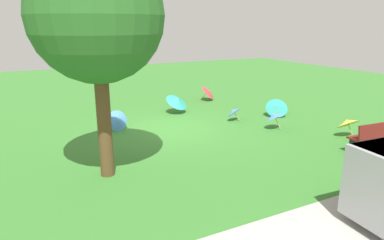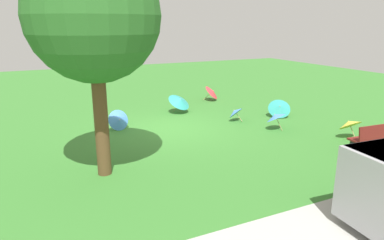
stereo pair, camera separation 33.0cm
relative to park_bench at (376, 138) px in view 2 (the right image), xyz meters
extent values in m
plane|color=#387A2D|center=(4.45, -4.72, -0.47)|extent=(40.00, 40.00, 0.00)
cylinder|color=black|center=(3.28, 2.16, -0.09)|extent=(0.77, 0.27, 0.76)
cube|color=maroon|center=(-0.01, -0.07, -0.02)|extent=(1.63, 0.57, 0.05)
cube|color=maroon|center=(0.01, 0.13, 0.21)|extent=(1.60, 0.23, 0.45)
cube|color=black|center=(0.63, -0.12, -0.24)|extent=(0.11, 0.41, 0.45)
cylinder|color=brown|center=(7.35, -1.95, 0.98)|extent=(0.34, 0.34, 2.90)
sphere|color=#286023|center=(7.35, -1.95, 3.34)|extent=(3.02, 3.02, 3.02)
cylinder|color=tan|center=(1.66, -4.58, -0.31)|extent=(0.19, 0.25, 0.32)
cone|color=#4C8CE5|center=(1.76, -4.72, -0.11)|extent=(0.82, 0.81, 0.51)
sphere|color=tan|center=(1.79, -4.76, -0.06)|extent=(0.06, 0.06, 0.05)
cylinder|color=tan|center=(6.15, -5.73, -0.20)|extent=(0.12, 0.48, 0.20)
cone|color=#4C8CE5|center=(6.09, -5.45, -0.10)|extent=(0.80, 0.51, 0.74)
sphere|color=tan|center=(6.08, -5.39, -0.08)|extent=(0.04, 0.05, 0.05)
cylinder|color=tan|center=(-0.24, -4.59, -0.29)|extent=(0.19, 0.30, 0.34)
cone|color=teal|center=(-0.13, -4.40, -0.06)|extent=(1.15, 1.11, 0.75)
sphere|color=tan|center=(-0.09, -4.34, 0.00)|extent=(0.06, 0.06, 0.05)
cylinder|color=tan|center=(3.28, -6.95, -0.24)|extent=(0.17, 0.29, 0.45)
cone|color=teal|center=(3.18, -6.77, 0.07)|extent=(1.25, 1.23, 0.70)
sphere|color=tan|center=(3.16, -6.71, 0.15)|extent=(0.05, 0.06, 0.05)
cylinder|color=tan|center=(-0.50, -1.17, -0.25)|extent=(0.04, 0.29, 0.43)
cone|color=yellow|center=(-0.49, -1.35, 0.03)|extent=(0.77, 0.74, 0.53)
sphere|color=tan|center=(-0.48, -1.39, 0.09)|extent=(0.04, 0.05, 0.05)
cylinder|color=tan|center=(1.01, -3.00, -0.25)|extent=(0.16, 0.23, 0.43)
cone|color=#4C8CE5|center=(1.10, -3.13, 0.02)|extent=(0.95, 0.94, 0.46)
sphere|color=tan|center=(1.11, -3.16, 0.08)|extent=(0.06, 0.06, 0.05)
cylinder|color=tan|center=(0.96, -8.49, -0.27)|extent=(0.33, 0.29, 0.40)
cone|color=#D8383F|center=(0.77, -8.33, -0.03)|extent=(1.02, 1.04, 0.68)
sphere|color=tan|center=(0.73, -8.29, 0.02)|extent=(0.06, 0.06, 0.05)
camera|label=1|loc=(9.15, 6.09, 3.16)|focal=32.49mm
camera|label=2|loc=(8.86, 6.24, 3.16)|focal=32.49mm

